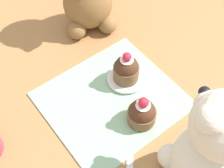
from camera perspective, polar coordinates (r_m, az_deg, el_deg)
ground_plane at (r=0.64m, az=-0.00°, el=-2.95°), size 4.00×4.00×0.00m
knitted_placemat at (r=0.64m, az=-0.00°, el=-2.81°), size 0.26×0.24×0.01m
teddy_bear_cream at (r=0.49m, az=17.84°, el=-10.55°), size 0.14×0.14×0.23m
cupcake_near_cream_bear at (r=0.59m, az=5.49°, el=-5.29°), size 0.06×0.06×0.07m
saucer_plate at (r=0.66m, az=2.52°, el=1.10°), size 0.08×0.08×0.01m
cupcake_near_tan_bear at (r=0.64m, az=2.61°, el=2.74°), size 0.05×0.05×0.07m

